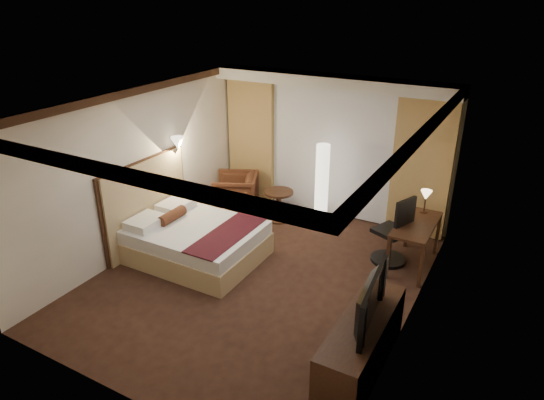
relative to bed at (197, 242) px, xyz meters
The scene contains 21 objects.
floor 1.23m from the bed, ahead, with size 4.50×5.50×0.01m, color black.
ceiling 2.69m from the bed, ahead, with size 4.50×5.50×0.01m, color white.
back_wall 3.16m from the bed, 66.40° to the left, with size 4.50×0.02×2.70m, color beige.
left_wall 1.50m from the bed, behind, with size 0.02×5.50×2.70m, color beige.
right_wall 3.60m from the bed, ahead, with size 0.02×5.50×2.70m, color beige.
crown_molding 2.63m from the bed, ahead, with size 4.50×5.50×0.12m, color black, non-canonical shape.
soffit 3.59m from the bed, 64.31° to the left, with size 4.50×0.50×0.20m, color white.
curtain_sheer 3.06m from the bed, 65.77° to the left, with size 2.48×0.04×2.45m, color silver.
curtain_left_drape 2.80m from the bed, 101.14° to the left, with size 1.00×0.14×2.45m, color tan.
curtain_right_drape 3.99m from the bed, 41.81° to the left, with size 1.00×0.14×2.45m, color tan.
wall_sconce 1.78m from the bed, 139.07° to the left, with size 0.24×0.24×0.24m, color white, non-canonical shape.
bed is the anchor object (origin of this frame).
headboard 1.11m from the bed, behind, with size 0.12×1.86×1.50m, color tan, non-canonical shape.
armchair 1.94m from the bed, 103.79° to the left, with size 0.81×0.75×0.83m, color #462715.
side_table 1.95m from the bed, 75.00° to the left, with size 0.55×0.55×0.60m, color black, non-canonical shape.
floor_lamp 2.52m from the bed, 59.44° to the left, with size 0.33×0.33×1.57m, color white, non-canonical shape.
desk 3.47m from the bed, 25.14° to the left, with size 0.55×1.23×0.75m, color black, non-canonical shape.
desk_lamp 3.74m from the bed, 31.68° to the left, with size 0.18×0.18×0.34m, color #FFD899, non-canonical shape.
office_chair 3.13m from the bed, 27.15° to the left, with size 0.57×0.57×1.18m, color black, non-canonical shape.
dresser 3.38m from the bed, 19.22° to the right, with size 0.50×1.75×0.68m, color black, non-canonical shape.
television 3.43m from the bed, 19.39° to the right, with size 1.12×0.65×0.15m, color black.
Camera 1 is at (3.25, -5.45, 4.10)m, focal length 32.00 mm.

